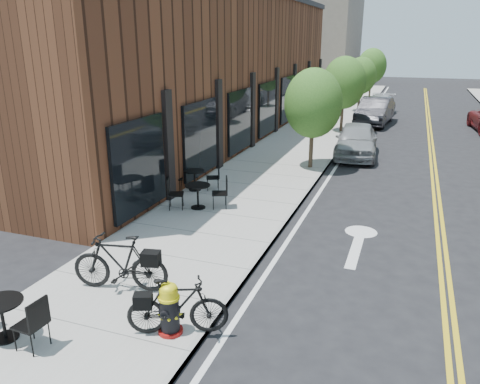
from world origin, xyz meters
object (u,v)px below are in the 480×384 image
at_px(bicycle_left, 120,263).
at_px(bistro_set_c, 195,177).
at_px(parked_car_a, 356,140).
at_px(bistro_set_b, 198,193).
at_px(parked_car_b, 375,111).
at_px(bicycle_right, 178,306).
at_px(bistro_set_a, 2,314).
at_px(fire_hydrant, 169,309).
at_px(parked_car_c, 379,105).

relative_size(bicycle_left, bistro_set_c, 1.20).
bearing_deg(parked_car_a, bicycle_left, -106.47).
relative_size(bistro_set_b, parked_car_b, 0.37).
bearing_deg(bistro_set_c, bicycle_right, -91.41).
height_order(bicycle_right, bistro_set_c, bicycle_right).
bearing_deg(bicycle_left, bistro_set_a, -35.52).
xyz_separation_m(fire_hydrant, parked_car_b, (1.41, 23.23, 0.21)).
height_order(fire_hydrant, parked_car_a, parked_car_a).
bearing_deg(bistro_set_b, parked_car_a, 44.17).
height_order(bicycle_left, parked_car_a, parked_car_a).
distance_m(bicycle_left, bistro_set_b, 4.90).
height_order(parked_car_a, parked_car_c, parked_car_a).
height_order(bistro_set_b, parked_car_c, parked_car_c).
xyz_separation_m(bicycle_right, bistro_set_b, (-2.34, 5.80, -0.04)).
distance_m(fire_hydrant, bicycle_right, 0.15).
distance_m(bistro_set_b, parked_car_a, 9.39).
bearing_deg(bistro_set_b, bicycle_right, -91.62).
height_order(bicycle_right, parked_car_a, parked_car_a).
xyz_separation_m(bicycle_left, bicycle_right, (1.76, -0.93, -0.07)).
height_order(bistro_set_a, parked_car_c, parked_car_c).
distance_m(fire_hydrant, parked_car_b, 23.28).
height_order(fire_hydrant, parked_car_c, parked_car_c).
xyz_separation_m(bistro_set_a, parked_car_a, (3.89, 15.63, 0.15)).
bearing_deg(parked_car_b, fire_hydrant, -88.55).
bearing_deg(bicycle_right, parked_car_b, -25.63).
height_order(bistro_set_b, parked_car_a, parked_car_a).
xyz_separation_m(bicycle_left, bistro_set_b, (-0.58, 4.87, -0.12)).
relative_size(bicycle_left, bistro_set_a, 1.15).
height_order(fire_hydrant, bicycle_right, bicycle_right).
height_order(bistro_set_b, bistro_set_c, bistro_set_b).
xyz_separation_m(fire_hydrant, bistro_set_a, (-2.53, -1.11, -0.00)).
bearing_deg(parked_car_a, parked_car_c, 85.91).
relative_size(bicycle_right, bistro_set_b, 0.98).
relative_size(fire_hydrant, bicycle_right, 0.57).
height_order(bistro_set_a, bistro_set_b, bistro_set_b).
bearing_deg(bicycle_right, bicycle_left, 39.52).
height_order(bicycle_right, parked_car_c, parked_car_c).
distance_m(bistro_set_c, parked_car_a, 8.39).
height_order(bicycle_left, bistro_set_c, bicycle_left).
height_order(bistro_set_b, parked_car_b, parked_car_b).
distance_m(fire_hydrant, bicycle_left, 1.89).
xyz_separation_m(parked_car_b, parked_car_c, (-0.05, 3.78, -0.14)).
distance_m(bicycle_left, parked_car_b, 22.47).
xyz_separation_m(fire_hydrant, parked_car_a, (1.36, 14.53, 0.15)).
bearing_deg(bistro_set_c, bicycle_left, -102.29).
height_order(bistro_set_a, parked_car_b, parked_car_b).
bearing_deg(bistro_set_b, fire_hydrant, -92.91).
distance_m(parked_car_a, parked_car_b, 8.71).
relative_size(fire_hydrant, bistro_set_a, 0.57).
distance_m(bistro_set_c, parked_car_c, 20.11).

